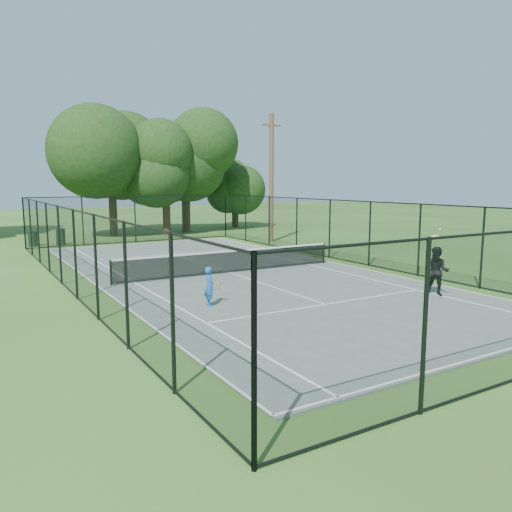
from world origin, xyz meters
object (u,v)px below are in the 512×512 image
trash_bin_right (61,237)px  utility_pole (271,178)px  player_black (437,271)px  trash_bin_left (33,238)px  tennis_net (230,261)px  player_blue (209,286)px

trash_bin_right → utility_pole: size_ratio=0.13×
trash_bin_right → player_black: player_black is taller
trash_bin_left → utility_pole: bearing=-21.1°
trash_bin_right → player_black: (8.40, -21.37, 0.38)m
tennis_net → trash_bin_left: 15.49m
trash_bin_left → utility_pole: utility_pole is taller
utility_pole → player_blue: size_ratio=6.66×
trash_bin_left → player_black: 23.80m
tennis_net → trash_bin_left: bearing=112.6°
tennis_net → utility_pole: size_ratio=1.24×
trash_bin_left → player_blue: (2.75, -18.98, 0.19)m
trash_bin_left → trash_bin_right: 1.58m
trash_bin_left → player_blue: size_ratio=0.78×
trash_bin_right → utility_pole: (12.17, -5.05, 3.62)m
tennis_net → trash_bin_right: 14.72m
player_black → tennis_net: bearing=118.7°
tennis_net → trash_bin_left: (-5.95, 14.30, -0.10)m
trash_bin_left → tennis_net: bearing=-67.4°
tennis_net → trash_bin_left: tennis_net is taller
player_blue → player_black: size_ratio=0.55×
tennis_net → player_blue: 5.67m
player_black → player_blue: bearing=159.9°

